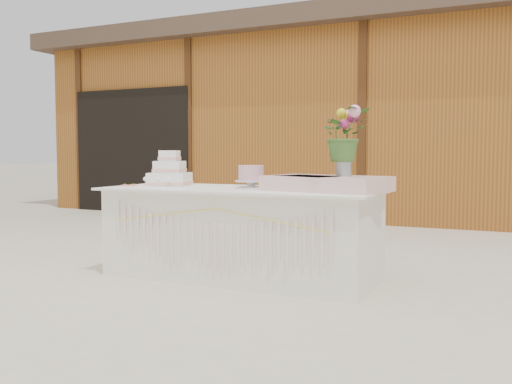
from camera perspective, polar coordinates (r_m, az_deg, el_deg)
ground at (r=4.97m, az=-1.49°, el=-8.52°), size 80.00×80.00×0.00m
barn at (r=10.58m, az=13.29°, el=7.13°), size 12.60×4.60×3.30m
cake_table at (r=4.90m, az=-1.52°, el=-4.11°), size 2.40×1.00×0.77m
wedding_cake at (r=5.35m, az=-8.62°, el=1.83°), size 0.45×0.45×0.32m
pink_cake_stand at (r=4.84m, az=-0.50°, el=1.65°), size 0.27×0.27×0.20m
satin_runner at (r=4.58m, az=7.05°, el=0.85°), size 1.03×0.71×0.12m
flower_vase at (r=4.52m, az=8.80°, el=2.58°), size 0.12×0.12×0.16m
bouquet at (r=4.53m, az=8.84°, el=6.29°), size 0.50×0.50×0.42m
loose_flowers at (r=5.43m, az=-11.41°, el=0.77°), size 0.20×0.40×0.02m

